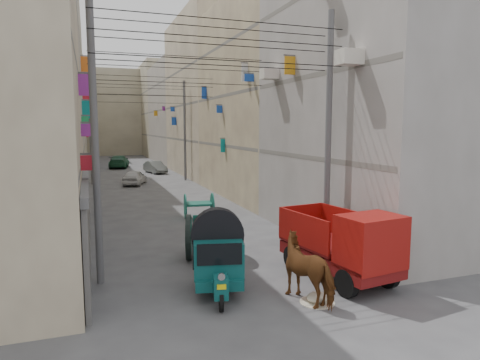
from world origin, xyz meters
name	(u,v)px	position (x,y,z in m)	size (l,w,h in m)	color
building_row_left	(34,102)	(-8.00, 34.13, 6.46)	(8.00, 62.00, 14.00)	beige
building_row_right	(216,105)	(8.00, 34.13, 6.46)	(8.00, 62.00, 14.00)	#A29C98
end_cap_building	(112,113)	(0.00, 66.00, 6.50)	(22.00, 10.00, 13.00)	#B6AC90
shutters_left	(87,204)	(-3.92, 10.38, 1.49)	(0.18, 14.40, 2.88)	#4F4F54
signboards	(151,141)	(-0.01, 21.66, 3.43)	(8.22, 40.52, 5.67)	#1A48B6
ac_units	(307,39)	(3.65, 7.67, 7.43)	(0.70, 6.55, 3.35)	beige
utility_poles	(162,133)	(0.00, 17.00, 4.00)	(7.40, 22.20, 8.00)	#57575A
overhead_cables	(170,75)	(0.00, 14.40, 6.77)	(7.40, 22.52, 1.12)	black
auto_rickshaw	(217,255)	(-0.68, 4.28, 1.01)	(1.74, 2.52, 1.71)	black
tonga_cart	(210,236)	(-0.12, 7.06, 0.78)	(2.05, 3.54, 1.50)	black
mini_truck	(348,248)	(2.93, 3.69, 1.00)	(2.13, 3.88, 2.08)	black
second_cart	(199,205)	(1.08, 13.37, 0.64)	(1.51, 1.37, 1.20)	#125244
feed_sack	(317,297)	(1.45, 2.76, 0.14)	(0.54, 0.43, 0.27)	beige
horse	(310,268)	(1.37, 3.00, 0.81)	(0.87, 1.92, 1.62)	brown
distant_car_white	(135,177)	(-0.61, 26.60, 0.56)	(1.31, 3.26, 1.11)	silver
distant_car_grey	(155,167)	(2.06, 34.32, 0.56)	(1.19, 3.41, 1.12)	slate
distant_car_green	(119,162)	(-0.81, 40.93, 0.66)	(1.86, 4.57, 1.33)	#1A4E32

